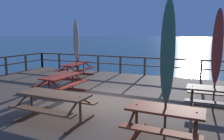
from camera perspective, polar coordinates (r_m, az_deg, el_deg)
The scene contains 11 objects.
ground_plane at distance 8.75m, azimuth -2.37°, elevation -12.39°, with size 600.00×600.00×0.00m, color #2D5B6B.
wooden_deck at distance 8.62m, azimuth -2.39°, elevation -9.98°, with size 15.91×11.32×0.78m, color brown.
railing_waterside_far at distance 13.39m, azimuth 8.34°, elevation 1.77°, with size 15.71×0.10×1.09m.
picnic_table_mid_left at distance 5.37m, azimuth 13.29°, elevation -11.62°, with size 1.71×1.40×0.78m.
picnic_table_back_left at distance 7.77m, azimuth 24.83°, elevation -5.73°, with size 1.79×1.47×0.78m.
picnic_table_mid_right at distance 13.08m, azimuth -9.13°, elevation 0.81°, with size 1.53×2.27×0.78m.
picnic_table_front_right at distance 9.43m, azimuth -12.68°, elevation -2.56°, with size 1.41×1.91×0.78m.
picnic_table_back_right at distance 6.65m, azimuth -14.47°, elevation -7.48°, with size 2.10×1.41×0.78m.
patio_umbrella_short_front at distance 5.05m, azimuth 13.98°, elevation 4.34°, with size 0.32×0.32×3.20m.
patio_umbrella_tall_back_left at distance 7.58m, azimuth 25.22°, elevation 5.27°, with size 0.32×0.32×3.20m.
patio_umbrella_tall_front at distance 12.95m, azimuth -9.12°, elevation 7.35°, with size 0.32×0.32×3.23m.
Camera 1 is at (3.71, -7.25, 3.21)m, focal length 35.96 mm.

